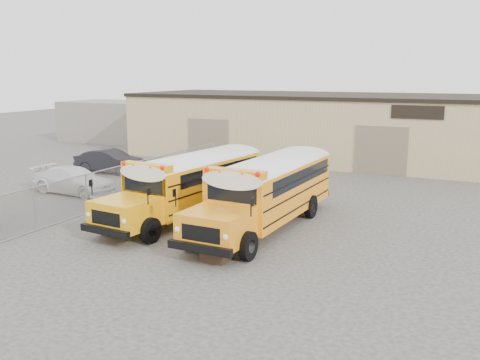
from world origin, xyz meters
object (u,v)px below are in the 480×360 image
at_px(tarp_bundle, 217,242).
at_px(car_dark, 110,161).
at_px(school_bus_right, 317,165).
at_px(school_bus_left, 255,162).
at_px(car_white, 74,180).

distance_m(tarp_bundle, car_dark, 17.57).
xyz_separation_m(school_bus_right, tarp_bundle, (-0.18, -10.46, -1.00)).
bearing_deg(school_bus_left, tarp_bundle, -73.22).
xyz_separation_m(school_bus_left, car_dark, (-10.32, 1.01, -0.85)).
relative_size(car_white, car_dark, 1.05).
bearing_deg(tarp_bundle, car_white, 152.75).
bearing_deg(tarp_bundle, school_bus_left, 106.78).
height_order(tarp_bundle, car_white, car_white).
height_order(school_bus_left, car_white, school_bus_left).
relative_size(school_bus_left, tarp_bundle, 7.51).
distance_m(tarp_bundle, car_white, 12.91).
relative_size(school_bus_left, car_dark, 2.14).
bearing_deg(school_bus_right, car_white, -158.68).
distance_m(car_white, car_dark, 5.75).
bearing_deg(school_bus_left, car_dark, 174.41).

